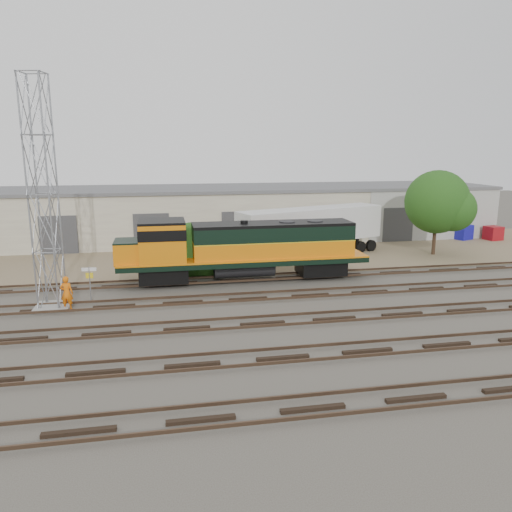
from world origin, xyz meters
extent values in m
plane|color=#47423A|center=(0.00, 0.00, 0.00)|extent=(140.00, 140.00, 0.00)
cube|color=#726047|center=(0.00, 15.00, 0.01)|extent=(80.00, 16.00, 0.02)
cube|color=black|center=(0.00, -12.00, 0.07)|extent=(80.00, 2.40, 0.14)
cube|color=#4C3828|center=(0.00, -12.75, 0.21)|extent=(80.00, 0.08, 0.14)
cube|color=#4C3828|center=(0.00, -11.25, 0.21)|extent=(80.00, 0.08, 0.14)
cube|color=black|center=(0.00, -7.50, 0.07)|extent=(80.00, 2.40, 0.14)
cube|color=#4C3828|center=(0.00, -8.25, 0.21)|extent=(80.00, 0.08, 0.14)
cube|color=#4C3828|center=(0.00, -6.75, 0.21)|extent=(80.00, 0.08, 0.14)
cube|color=black|center=(0.00, -3.00, 0.07)|extent=(80.00, 2.40, 0.14)
cube|color=#4C3828|center=(0.00, -3.75, 0.21)|extent=(80.00, 0.08, 0.14)
cube|color=#4C3828|center=(0.00, -2.25, 0.21)|extent=(80.00, 0.08, 0.14)
cube|color=black|center=(0.00, 1.50, 0.07)|extent=(80.00, 2.40, 0.14)
cube|color=#4C3828|center=(0.00, 0.75, 0.21)|extent=(80.00, 0.08, 0.14)
cube|color=#4C3828|center=(0.00, 2.25, 0.21)|extent=(80.00, 0.08, 0.14)
cube|color=black|center=(0.00, 6.00, 0.07)|extent=(80.00, 2.40, 0.14)
cube|color=#4C3828|center=(0.00, 5.25, 0.21)|extent=(80.00, 0.08, 0.14)
cube|color=#4C3828|center=(0.00, 6.75, 0.21)|extent=(80.00, 0.08, 0.14)
cube|color=beige|center=(0.00, 23.00, 2.50)|extent=(58.00, 10.00, 5.00)
cube|color=#59595B|center=(0.00, 23.00, 5.15)|extent=(58.40, 10.40, 0.30)
cube|color=#999993|center=(22.00, 17.95, 2.50)|extent=(14.00, 0.10, 5.00)
cube|color=#333335|center=(-14.00, 17.94, 1.70)|extent=(3.20, 0.12, 3.40)
cube|color=#333335|center=(-6.00, 17.94, 1.70)|extent=(3.20, 0.12, 3.40)
cube|color=#333335|center=(2.00, 17.94, 1.70)|extent=(3.20, 0.12, 3.40)
cube|color=#333335|center=(10.00, 17.94, 1.70)|extent=(3.20, 0.12, 3.40)
cube|color=#333335|center=(18.00, 17.94, 1.70)|extent=(3.20, 0.12, 3.40)
cube|color=black|center=(-5.07, 6.00, 0.79)|extent=(3.26, 2.44, 1.02)
cube|color=black|center=(6.12, 6.00, 0.79)|extent=(3.26, 2.44, 1.02)
cube|color=black|center=(0.53, 6.00, 1.48)|extent=(17.30, 3.05, 0.36)
cylinder|color=black|center=(0.53, 6.00, 0.84)|extent=(4.27, 1.12, 1.12)
cube|color=orange|center=(2.56, 6.00, 2.26)|extent=(11.20, 2.65, 1.22)
cube|color=black|center=(2.56, 6.00, 3.38)|extent=(11.20, 2.65, 1.02)
cube|color=black|center=(2.56, 6.00, 3.99)|extent=(11.20, 2.65, 0.20)
cube|color=orange|center=(-5.07, 6.00, 2.98)|extent=(3.05, 3.05, 2.65)
cube|color=black|center=(-5.07, 6.00, 4.38)|extent=(3.05, 3.05, 0.16)
cube|color=orange|center=(-7.41, 6.00, 2.37)|extent=(1.63, 2.44, 1.42)
cube|color=gray|center=(-11.52, 2.05, 0.10)|extent=(1.94, 1.94, 0.20)
cylinder|color=gray|center=(-12.11, 2.64, 6.66)|extent=(0.10, 0.10, 12.93)
cylinder|color=gray|center=(-10.92, 2.64, 6.66)|extent=(0.10, 0.10, 12.93)
cylinder|color=gray|center=(-12.11, 1.45, 6.66)|extent=(0.10, 0.10, 12.93)
cylinder|color=gray|center=(-10.92, 1.45, 6.66)|extent=(0.10, 0.10, 12.93)
cylinder|color=gray|center=(-9.51, 3.11, 1.07)|extent=(0.07, 0.07, 2.14)
cube|color=white|center=(-9.51, 3.11, 1.99)|extent=(0.87, 0.10, 0.21)
cube|color=yellow|center=(-9.51, 3.11, 1.60)|extent=(0.44, 0.07, 0.34)
imported|color=orange|center=(-10.61, 1.57, 1.01)|extent=(0.80, 0.59, 2.01)
cube|color=silver|center=(7.53, 13.06, 2.75)|extent=(13.62, 7.09, 2.80)
cube|color=black|center=(12.52, 14.84, 0.52)|extent=(3.22, 3.28, 1.04)
cube|color=black|center=(2.99, 10.33, 0.68)|extent=(0.16, 0.16, 1.35)
cube|color=black|center=(2.29, 12.29, 0.68)|extent=(0.16, 0.16, 1.35)
cube|color=#17169C|center=(25.14, 17.86, 0.75)|extent=(2.04, 1.98, 1.50)
cube|color=maroon|center=(27.98, 16.93, 0.70)|extent=(1.72, 1.64, 1.40)
cylinder|color=#382619|center=(-2.90, 8.25, 0.19)|extent=(0.28, 0.28, 0.38)
sphere|color=#1B4714|center=(-2.90, 8.25, 1.84)|extent=(4.17, 4.17, 4.17)
sphere|color=#1B4714|center=(-2.06, 7.63, 1.42)|extent=(2.92, 2.92, 2.92)
cylinder|color=#382619|center=(18.31, 11.62, 1.36)|extent=(0.31, 0.31, 2.72)
sphere|color=#1B4714|center=(18.31, 11.62, 4.63)|extent=(5.44, 5.44, 5.44)
sphere|color=#1B4714|center=(19.40, 10.80, 4.08)|extent=(3.81, 3.81, 3.81)
camera|label=1|loc=(-5.05, -27.60, 9.22)|focal=35.00mm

